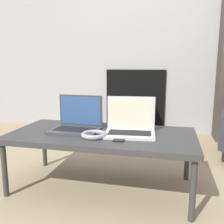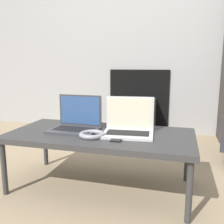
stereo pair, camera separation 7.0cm
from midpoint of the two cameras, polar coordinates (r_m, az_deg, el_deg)
The scene contains 8 objects.
ground_plane at distance 1.73m, azimuth -3.03°, elevation -19.01°, with size 14.00×14.00×0.00m, color #998466.
wall_back at distance 3.30m, azimuth 7.22°, elevation 18.07°, with size 7.00×0.08×2.60m.
table at distance 1.72m, azimuth -1.49°, elevation -5.78°, with size 1.26×0.61×0.40m.
laptop_left at distance 1.79m, azimuth -7.08°, elevation -2.40°, with size 0.34×0.25×0.24m.
laptop_right at distance 1.69m, azimuth 4.99°, elevation -3.19°, with size 0.35×0.27×0.24m.
headphones at distance 1.62m, azimuth -3.38°, elevation -5.16°, with size 0.17×0.17×0.03m.
phone at distance 1.57m, azimuth 2.53°, elevation -6.12°, with size 0.07×0.12×0.01m.
tv at distance 3.07m, azimuth 6.01°, elevation -1.28°, with size 0.45×0.45×0.45m.
Camera 2 is at (0.51, -1.41, 0.86)m, focal length 40.00 mm.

